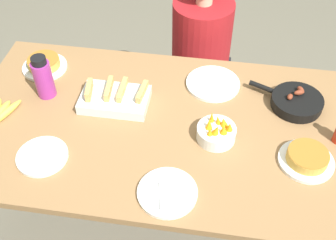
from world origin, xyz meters
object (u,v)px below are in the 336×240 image
(melon_tray, at_px, (115,98))
(banana_bunch, at_px, (0,113))
(frittata_plate_side, at_px, (307,158))
(water_bottle, at_px, (43,77))
(frittata_plate_center, at_px, (44,64))
(empty_plate_far_right, at_px, (213,84))
(person_figure, at_px, (200,67))
(empty_plate_near_front, at_px, (167,192))
(empty_plate_far_left, at_px, (42,156))
(fruit_bowl_mango, at_px, (217,132))
(skillet, at_px, (296,102))

(melon_tray, bearing_deg, banana_bunch, -162.08)
(frittata_plate_side, relative_size, water_bottle, 1.05)
(frittata_plate_center, bearing_deg, empty_plate_far_right, 0.15)
(empty_plate_far_right, height_order, person_figure, person_figure)
(empty_plate_near_front, bearing_deg, melon_tray, 124.58)
(melon_tray, height_order, empty_plate_near_front, melon_tray)
(person_figure, bearing_deg, empty_plate_far_left, -118.26)
(banana_bunch, relative_size, water_bottle, 0.90)
(frittata_plate_center, distance_m, water_bottle, 0.22)
(melon_tray, relative_size, fruit_bowl_mango, 1.86)
(fruit_bowl_mango, bearing_deg, melon_tray, 163.02)
(empty_plate_far_right, xyz_separation_m, water_bottle, (-0.77, -0.19, 0.09))
(frittata_plate_center, height_order, empty_plate_far_left, frittata_plate_center)
(banana_bunch, bearing_deg, water_bottle, 47.42)
(frittata_plate_side, bearing_deg, skillet, 94.34)
(frittata_plate_side, relative_size, empty_plate_far_left, 1.07)
(melon_tray, height_order, skillet, melon_tray)
(frittata_plate_center, bearing_deg, person_figure, 32.44)
(empty_plate_near_front, bearing_deg, empty_plate_far_right, 79.49)
(frittata_plate_center, height_order, fruit_bowl_mango, fruit_bowl_mango)
(melon_tray, distance_m, fruit_bowl_mango, 0.50)
(melon_tray, height_order, fruit_bowl_mango, fruit_bowl_mango)
(melon_tray, height_order, empty_plate_far_right, melon_tray)
(skillet, bearing_deg, melon_tray, 31.00)
(banana_bunch, bearing_deg, frittata_plate_side, -2.68)
(banana_bunch, xyz_separation_m, water_bottle, (0.16, 0.17, 0.08))
(frittata_plate_side, height_order, empty_plate_far_left, frittata_plate_side)
(empty_plate_far_right, bearing_deg, skillet, -13.19)
(banana_bunch, height_order, skillet, skillet)
(banana_bunch, bearing_deg, melon_tray, 17.92)
(skillet, xyz_separation_m, water_bottle, (-1.16, -0.10, 0.07))
(fruit_bowl_mango, bearing_deg, frittata_plate_center, 158.96)
(empty_plate_far_left, xyz_separation_m, person_figure, (0.56, 1.04, -0.29))
(empty_plate_far_right, bearing_deg, frittata_plate_side, -45.72)
(skillet, xyz_separation_m, empty_plate_far_right, (-0.39, 0.09, -0.02))
(skillet, relative_size, fruit_bowl_mango, 2.03)
(person_figure, bearing_deg, skillet, -49.61)
(frittata_plate_center, height_order, frittata_plate_side, same)
(empty_plate_far_left, bearing_deg, frittata_plate_center, 109.33)
(melon_tray, xyz_separation_m, empty_plate_near_front, (0.32, -0.46, -0.02))
(frittata_plate_side, distance_m, water_bottle, 1.21)
(skillet, height_order, person_figure, person_figure)
(empty_plate_near_front, xyz_separation_m, empty_plate_far_left, (-0.54, 0.10, 0.00))
(banana_bunch, distance_m, person_figure, 1.22)
(banana_bunch, bearing_deg, fruit_bowl_mango, 0.78)
(banana_bunch, xyz_separation_m, melon_tray, (0.49, 0.16, 0.01))
(frittata_plate_side, relative_size, person_figure, 0.19)
(empty_plate_far_left, distance_m, water_bottle, 0.41)
(melon_tray, relative_size, frittata_plate_center, 1.40)
(melon_tray, distance_m, frittata_plate_side, 0.88)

